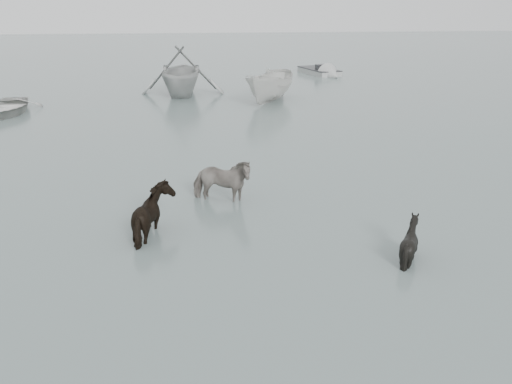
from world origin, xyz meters
The scene contains 8 objects.
ground centered at (0.00, 0.00, 0.00)m, with size 140.00×140.00×0.00m, color #566663.
pony_pinto centered at (-0.59, 2.74, 0.77)m, with size 0.83×1.81×1.53m, color black.
pony_dark centered at (-2.31, 0.57, 0.79)m, with size 1.56×1.34×1.58m, color black.
pony_black centered at (3.48, -1.33, 0.63)m, with size 1.01×1.14×1.25m, color black.
rowboat_lead centered at (-10.62, 16.20, 0.43)m, with size 2.96×4.15×0.86m, color #B1B1AC.
rowboat_trail centered at (-2.13, 20.52, 1.47)m, with size 4.81×5.58×2.94m, color #A9ACA9.
boat_small centered at (2.65, 17.82, 0.90)m, with size 1.76×4.68×1.81m, color silver.
skiff_mid centered at (7.46, 28.24, 0.38)m, with size 5.16×1.60×0.75m, color #999C9A, non-canonical shape.
Camera 1 is at (-1.10, -12.62, 5.76)m, focal length 40.00 mm.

